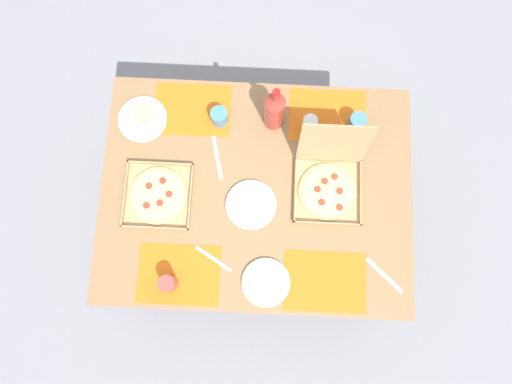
{
  "coord_description": "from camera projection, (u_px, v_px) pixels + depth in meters",
  "views": [
    {
      "loc": [
        0.02,
        -0.43,
        2.79
      ],
      "look_at": [
        0.0,
        0.0,
        0.78
      ],
      "focal_mm": 31.81,
      "sensor_mm": 36.0,
      "label": 1
    }
  ],
  "objects": [
    {
      "name": "placemat_far_right",
      "position": [
        327.0,
        116.0,
        2.13
      ],
      "size": [
        0.36,
        0.26,
        0.0
      ],
      "primitive_type": "cube",
      "color": "orange",
      "rests_on": "dining_table"
    },
    {
      "name": "soda_bottle",
      "position": [
        275.0,
        110.0,
        1.99
      ],
      "size": [
        0.09,
        0.09,
        0.32
      ],
      "color": "#B2382D",
      "rests_on": "dining_table"
    },
    {
      "name": "placemat_near_right",
      "position": [
        325.0,
        281.0,
        1.97
      ],
      "size": [
        0.36,
        0.26,
        0.0
      ],
      "primitive_type": "cube",
      "color": "orange",
      "rests_on": "dining_table"
    },
    {
      "name": "knife_by_near_right",
      "position": [
        217.0,
        157.0,
        2.08
      ],
      "size": [
        0.07,
        0.21,
        0.0
      ],
      "primitive_type": "cube",
      "rotation": [
        0.0,
        0.0,
        4.95
      ],
      "color": "#B7B7BC",
      "rests_on": "dining_table"
    },
    {
      "name": "pizza_box_corner_right",
      "position": [
        329.0,
        181.0,
        2.01
      ],
      "size": [
        0.3,
        0.35,
        0.33
      ],
      "color": "tan",
      "rests_on": "dining_table"
    },
    {
      "name": "pizza_box_corner_left",
      "position": [
        158.0,
        196.0,
        2.04
      ],
      "size": [
        0.3,
        0.3,
        0.04
      ],
      "color": "tan",
      "rests_on": "dining_table"
    },
    {
      "name": "cup_dark",
      "position": [
        356.0,
        123.0,
        2.07
      ],
      "size": [
        0.08,
        0.08,
        0.1
      ],
      "primitive_type": "cylinder",
      "color": "teal",
      "rests_on": "dining_table"
    },
    {
      "name": "plate_far_right",
      "position": [
        266.0,
        283.0,
        1.96
      ],
      "size": [
        0.21,
        0.21,
        0.02
      ],
      "color": "white",
      "rests_on": "dining_table"
    },
    {
      "name": "plate_far_left",
      "position": [
        251.0,
        205.0,
        2.03
      ],
      "size": [
        0.23,
        0.23,
        0.02
      ],
      "color": "white",
      "rests_on": "dining_table"
    },
    {
      "name": "placemat_near_left",
      "position": [
        179.0,
        274.0,
        1.98
      ],
      "size": [
        0.36,
        0.26,
        0.0
      ],
      "primitive_type": "cube",
      "color": "orange",
      "rests_on": "dining_table"
    },
    {
      "name": "fork_by_near_left",
      "position": [
        214.0,
        259.0,
        1.99
      ],
      "size": [
        0.17,
        0.11,
        0.0
      ],
      "primitive_type": "cube",
      "rotation": [
        0.0,
        0.0,
        2.61
      ],
      "color": "#B7B7BC",
      "rests_on": "dining_table"
    },
    {
      "name": "plate_near_left",
      "position": [
        143.0,
        119.0,
        2.12
      ],
      "size": [
        0.23,
        0.23,
        0.03
      ],
      "color": "white",
      "rests_on": "dining_table"
    },
    {
      "name": "knife_by_far_right",
      "position": [
        384.0,
        275.0,
        1.97
      ],
      "size": [
        0.17,
        0.15,
        0.0
      ],
      "primitive_type": "cube",
      "rotation": [
        0.0,
        0.0,
        5.55
      ],
      "color": "#B7B7BC",
      "rests_on": "dining_table"
    },
    {
      "name": "cup_clear_right",
      "position": [
        168.0,
        283.0,
        1.92
      ],
      "size": [
        0.07,
        0.07,
        0.11
      ],
      "primitive_type": "cylinder",
      "color": "#BF4742",
      "rests_on": "dining_table"
    },
    {
      "name": "dining_table",
      "position": [
        256.0,
        197.0,
        2.16
      ],
      "size": [
        1.41,
        1.06,
        0.78
      ],
      "color": "#3F3328",
      "rests_on": "ground_plane"
    },
    {
      "name": "cup_spare",
      "position": [
        219.0,
        117.0,
        2.08
      ],
      "size": [
        0.08,
        0.08,
        0.09
      ],
      "primitive_type": "cylinder",
      "color": "teal",
      "rests_on": "dining_table"
    },
    {
      "name": "placemat_far_left",
      "position": [
        193.0,
        110.0,
        2.13
      ],
      "size": [
        0.36,
        0.26,
        0.0
      ],
      "primitive_type": "cube",
      "color": "orange",
      "rests_on": "dining_table"
    },
    {
      "name": "cup_red",
      "position": [
        309.0,
        124.0,
        2.07
      ],
      "size": [
        0.07,
        0.07,
        0.1
      ],
      "primitive_type": "cylinder",
      "color": "silver",
      "rests_on": "dining_table"
    },
    {
      "name": "ground_plane",
      "position": [
        256.0,
        218.0,
        2.81
      ],
      "size": [
        6.0,
        6.0,
        0.0
      ],
      "primitive_type": "plane",
      "color": "gray"
    }
  ]
}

